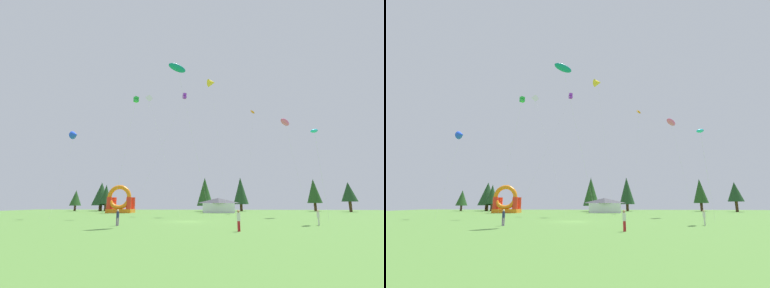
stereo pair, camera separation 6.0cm
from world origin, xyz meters
TOP-DOWN VIEW (x-y plane):
  - ground_plane at (0.00, 0.00)m, footprint 120.00×120.00m
  - kite_green_box at (-10.18, 9.14)m, footprint 5.27×4.79m
  - kite_blue_delta at (-19.85, 7.03)m, footprint 2.24×3.46m
  - kite_white_diamond at (-9.51, 16.52)m, footprint 7.85×3.47m
  - kite_cyan_parafoil at (16.35, -1.54)m, footprint 2.49×3.09m
  - kite_purple_box at (-2.31, 19.16)m, footprint 10.18×4.07m
  - kite_teal_parafoil at (-1.15, -3.54)m, footprint 5.55×5.97m
  - kite_yellow_delta at (3.72, 18.32)m, footprint 3.43×6.71m
  - kite_orange_parafoil at (14.33, 30.13)m, footprint 3.81×5.16m
  - kite_pink_parafoil at (17.48, 14.08)m, footprint 5.95×7.03m
  - person_far_side at (5.26, -11.46)m, footprint 0.43×0.43m
  - person_midfield at (14.54, -4.69)m, footprint 0.28×0.28m
  - person_left_edge at (-6.92, -6.59)m, footprint 0.31×0.31m
  - inflatable_blue_arch at (-18.65, 28.98)m, footprint 6.03×4.43m
  - festival_tent at (5.07, 30.56)m, footprint 7.55×3.12m
  - tree_row_0 at (-36.87, 42.75)m, footprint 3.31×3.31m
  - tree_row_1 at (-29.82, 44.41)m, footprint 5.37×5.37m
  - tree_row_2 at (-27.47, 42.17)m, footprint 3.38×3.38m
  - tree_row_3 at (1.67, 42.29)m, footprint 4.64×4.64m
  - tree_row_4 at (12.20, 44.56)m, footprint 4.37×4.37m
  - tree_row_5 at (33.60, 45.41)m, footprint 4.10×4.10m
  - tree_row_6 at (40.75, 40.05)m, footprint 4.03×4.03m

SIDE VIEW (x-z plane):
  - ground_plane at x=0.00m, z-range 0.00..0.00m
  - person_midfield at x=14.54m, z-range 0.15..1.78m
  - person_left_edge at x=-6.92m, z-range 0.16..1.84m
  - person_far_side at x=5.26m, z-range 0.17..1.93m
  - festival_tent at x=5.07m, z-range 0.00..3.51m
  - inflatable_blue_arch at x=-18.65m, z-range -0.96..5.61m
  - tree_row_0 at x=-36.87m, z-range 0.75..6.75m
  - tree_row_2 at x=-27.47m, z-range 0.98..8.64m
  - tree_row_1 at x=-29.82m, z-range 0.78..9.26m
  - tree_row_6 at x=40.75m, z-range 1.28..9.19m
  - tree_row_3 at x=1.67m, z-range 0.74..10.27m
  - tree_row_5 at x=33.60m, z-range 1.10..10.36m
  - tree_row_4 at x=12.20m, z-range 0.95..10.67m
  - kite_cyan_parafoil at x=16.35m, z-range 5.43..17.26m
  - kite_blue_delta at x=-19.85m, z-range 6.45..20.81m
  - kite_pink_parafoil at x=17.48m, z-range 8.30..26.48m
  - kite_teal_parafoil at x=-1.15m, z-range 9.58..29.77m
  - kite_green_box at x=-10.18m, z-range 10.04..31.20m
  - kite_white_diamond at x=-9.51m, z-range 11.44..35.91m
  - kite_orange_parafoil at x=14.33m, z-range 12.31..37.94m
  - kite_purple_box at x=-2.31m, z-range 12.34..38.32m
  - kite_yellow_delta at x=3.72m, z-range 13.48..42.47m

